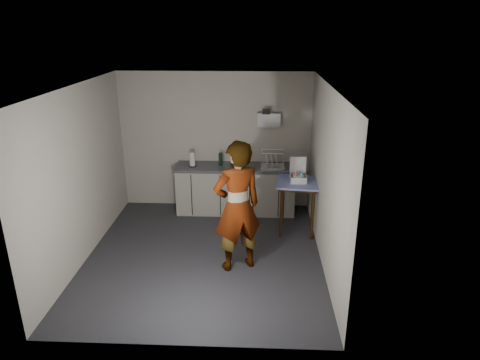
{
  "coord_description": "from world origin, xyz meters",
  "views": [
    {
      "loc": [
        0.81,
        -5.83,
        3.42
      ],
      "look_at": [
        0.54,
        0.45,
        1.1
      ],
      "focal_mm": 32.0,
      "sensor_mm": 36.0,
      "label": 1
    }
  ],
  "objects_px": {
    "soda_can": "(237,162)",
    "paper_towel": "(192,160)",
    "soap_bottle": "(233,159)",
    "bakery_box": "(298,176)",
    "side_table": "(298,188)",
    "dark_bottle": "(221,159)",
    "dish_rack": "(272,163)",
    "kitchen_counter": "(236,190)",
    "standing_man": "(237,207)"
  },
  "relations": [
    {
      "from": "kitchen_counter",
      "to": "standing_man",
      "type": "xyz_separation_m",
      "value": [
        0.13,
        -2.01,
        0.54
      ]
    },
    {
      "from": "soap_bottle",
      "to": "dish_rack",
      "type": "bearing_deg",
      "value": 0.91
    },
    {
      "from": "soda_can",
      "to": "paper_towel",
      "type": "bearing_deg",
      "value": -174.49
    },
    {
      "from": "kitchen_counter",
      "to": "dark_bottle",
      "type": "bearing_deg",
      "value": 173.88
    },
    {
      "from": "soda_can",
      "to": "side_table",
      "type": "bearing_deg",
      "value": -37.85
    },
    {
      "from": "soap_bottle",
      "to": "paper_towel",
      "type": "distance_m",
      "value": 0.76
    },
    {
      "from": "side_table",
      "to": "dark_bottle",
      "type": "xyz_separation_m",
      "value": [
        -1.38,
        0.82,
        0.23
      ]
    },
    {
      "from": "paper_towel",
      "to": "dish_rack",
      "type": "relative_size",
      "value": 0.61
    },
    {
      "from": "kitchen_counter",
      "to": "bakery_box",
      "type": "bearing_deg",
      "value": -35.34
    },
    {
      "from": "side_table",
      "to": "dish_rack",
      "type": "xyz_separation_m",
      "value": [
        -0.42,
        0.78,
        0.18
      ]
    },
    {
      "from": "dark_bottle",
      "to": "paper_towel",
      "type": "height_order",
      "value": "paper_towel"
    },
    {
      "from": "side_table",
      "to": "standing_man",
      "type": "height_order",
      "value": "standing_man"
    },
    {
      "from": "dark_bottle",
      "to": "dish_rack",
      "type": "xyz_separation_m",
      "value": [
        0.96,
        -0.04,
        -0.05
      ]
    },
    {
      "from": "side_table",
      "to": "standing_man",
      "type": "distance_m",
      "value": 1.56
    },
    {
      "from": "soda_can",
      "to": "dish_rack",
      "type": "xyz_separation_m",
      "value": [
        0.65,
        -0.05,
        0.01
      ]
    },
    {
      "from": "paper_towel",
      "to": "bakery_box",
      "type": "xyz_separation_m",
      "value": [
        1.89,
        -0.73,
        -0.03
      ]
    },
    {
      "from": "soap_bottle",
      "to": "dark_bottle",
      "type": "height_order",
      "value": "soap_bottle"
    },
    {
      "from": "kitchen_counter",
      "to": "bakery_box",
      "type": "height_order",
      "value": "bakery_box"
    },
    {
      "from": "soap_bottle",
      "to": "soda_can",
      "type": "relative_size",
      "value": 2.46
    },
    {
      "from": "standing_man",
      "to": "side_table",
      "type": "bearing_deg",
      "value": -153.65
    },
    {
      "from": "dish_rack",
      "to": "kitchen_counter",
      "type": "bearing_deg",
      "value": 178.84
    },
    {
      "from": "soap_bottle",
      "to": "dark_bottle",
      "type": "relative_size",
      "value": 1.16
    },
    {
      "from": "side_table",
      "to": "kitchen_counter",
      "type": "bearing_deg",
      "value": 150.55
    },
    {
      "from": "soap_bottle",
      "to": "dark_bottle",
      "type": "distance_m",
      "value": 0.25
    },
    {
      "from": "kitchen_counter",
      "to": "soap_bottle",
      "type": "relative_size",
      "value": 7.93
    },
    {
      "from": "paper_towel",
      "to": "dark_bottle",
      "type": "bearing_deg",
      "value": 7.97
    },
    {
      "from": "side_table",
      "to": "soda_can",
      "type": "distance_m",
      "value": 1.36
    },
    {
      "from": "standing_man",
      "to": "dish_rack",
      "type": "xyz_separation_m",
      "value": [
        0.55,
        1.99,
        0.01
      ]
    },
    {
      "from": "kitchen_counter",
      "to": "side_table",
      "type": "xyz_separation_m",
      "value": [
        1.1,
        -0.79,
        0.37
      ]
    },
    {
      "from": "side_table",
      "to": "dish_rack",
      "type": "height_order",
      "value": "dish_rack"
    },
    {
      "from": "soda_can",
      "to": "dish_rack",
      "type": "distance_m",
      "value": 0.65
    },
    {
      "from": "kitchen_counter",
      "to": "paper_towel",
      "type": "xyz_separation_m",
      "value": [
        -0.8,
        -0.04,
        0.61
      ]
    },
    {
      "from": "standing_man",
      "to": "bakery_box",
      "type": "relative_size",
      "value": 5.04
    },
    {
      "from": "soap_bottle",
      "to": "standing_man",
      "type": "bearing_deg",
      "value": -85.01
    },
    {
      "from": "paper_towel",
      "to": "kitchen_counter",
      "type": "bearing_deg",
      "value": 3.0
    },
    {
      "from": "soap_bottle",
      "to": "bakery_box",
      "type": "bearing_deg",
      "value": -33.47
    },
    {
      "from": "bakery_box",
      "to": "kitchen_counter",
      "type": "bearing_deg",
      "value": 144.25
    },
    {
      "from": "soap_bottle",
      "to": "dish_rack",
      "type": "distance_m",
      "value": 0.72
    },
    {
      "from": "standing_man",
      "to": "dark_bottle",
      "type": "bearing_deg",
      "value": -103.57
    },
    {
      "from": "kitchen_counter",
      "to": "soap_bottle",
      "type": "bearing_deg",
      "value": -148.67
    },
    {
      "from": "soap_bottle",
      "to": "bakery_box",
      "type": "height_order",
      "value": "bakery_box"
    },
    {
      "from": "standing_man",
      "to": "soda_can",
      "type": "xyz_separation_m",
      "value": [
        -0.1,
        2.05,
        -0.0
      ]
    },
    {
      "from": "soda_can",
      "to": "soap_bottle",
      "type": "bearing_deg",
      "value": -138.61
    },
    {
      "from": "kitchen_counter",
      "to": "standing_man",
      "type": "distance_m",
      "value": 2.08
    },
    {
      "from": "soap_bottle",
      "to": "soda_can",
      "type": "bearing_deg",
      "value": 41.39
    },
    {
      "from": "soap_bottle",
      "to": "soda_can",
      "type": "xyz_separation_m",
      "value": [
        0.07,
        0.06,
        -0.08
      ]
    },
    {
      "from": "paper_towel",
      "to": "side_table",
      "type": "bearing_deg",
      "value": -21.56
    },
    {
      "from": "standing_man",
      "to": "dark_bottle",
      "type": "relative_size",
      "value": 7.95
    },
    {
      "from": "kitchen_counter",
      "to": "standing_man",
      "type": "relative_size",
      "value": 1.15
    },
    {
      "from": "paper_towel",
      "to": "bakery_box",
      "type": "height_order",
      "value": "bakery_box"
    }
  ]
}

